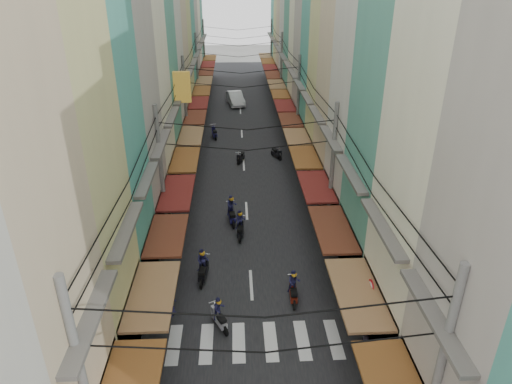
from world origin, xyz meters
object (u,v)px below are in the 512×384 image
object	(u,v)px
white_car	(235,105)
market_umbrella	(386,260)
traffic_sign	(370,297)
bicycle	(372,247)

from	to	relation	value
white_car	market_umbrella	distance (m)	36.84
market_umbrella	white_car	bearing A→B (deg)	100.71
traffic_sign	white_car	bearing A→B (deg)	97.79
white_car	market_umbrella	size ratio (longest dim) A/B	2.02
white_car	bicycle	world-z (taller)	white_car
white_car	traffic_sign	bearing A→B (deg)	-92.43
market_umbrella	traffic_sign	world-z (taller)	traffic_sign
traffic_sign	bicycle	bearing A→B (deg)	71.58
white_car	market_umbrella	xyz separation A→B (m)	(6.83, -36.12, 2.35)
bicycle	traffic_sign	xyz separation A→B (m)	(-2.45, -7.37, 2.41)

